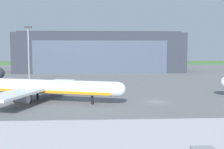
% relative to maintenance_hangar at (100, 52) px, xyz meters
% --- Properties ---
extents(ground_plane, '(440.00, 440.00, 0.00)m').
position_rel_maintenance_hangar_xyz_m(ground_plane, '(12.08, -94.27, -10.47)').
color(ground_plane, slate).
extents(grass_field_strip, '(440.00, 56.00, 0.08)m').
position_rel_maintenance_hangar_xyz_m(grass_field_strip, '(12.08, 85.63, -10.43)').
color(grass_field_strip, '#49773A').
rests_on(grass_field_strip, ground_plane).
extents(maintenance_hangar, '(88.04, 32.13, 21.87)m').
position_rel_maintenance_hangar_xyz_m(maintenance_hangar, '(0.00, 0.00, 0.00)').
color(maintenance_hangar, '#2D333D').
rests_on(maintenance_hangar, ground_plane).
extents(airliner_near_left, '(40.70, 36.71, 11.34)m').
position_rel_maintenance_hangar_xyz_m(airliner_near_left, '(-16.54, -92.50, -6.86)').
color(airliner_near_left, silver).
rests_on(airliner_near_left, ground_plane).
extents(apron_light_mast, '(2.40, 0.50, 20.53)m').
position_rel_maintenance_hangar_xyz_m(apron_light_mast, '(-25.83, -59.75, 1.45)').
color(apron_light_mast, '#99999E').
rests_on(apron_light_mast, ground_plane).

